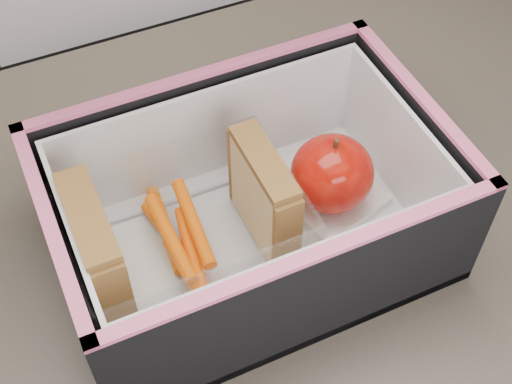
# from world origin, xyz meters

# --- Properties ---
(kitchen_table) EXTENTS (1.20, 0.80, 0.75)m
(kitchen_table) POSITION_xyz_m (0.00, 0.00, 0.66)
(kitchen_table) COLOR brown
(kitchen_table) RESTS_ON ground
(lunch_bag) EXTENTS (0.32, 0.30, 0.31)m
(lunch_bag) POSITION_xyz_m (-0.00, -0.01, 0.82)
(lunch_bag) COLOR black
(lunch_bag) RESTS_ON kitchen_table
(plastic_tub) EXTENTS (0.19, 0.13, 0.08)m
(plastic_tub) POSITION_xyz_m (-0.06, -0.01, 0.80)
(plastic_tub) COLOR white
(plastic_tub) RESTS_ON lunch_bag
(sandwich_left) EXTENTS (0.03, 0.09, 0.10)m
(sandwich_left) POSITION_xyz_m (-0.13, -0.01, 0.82)
(sandwich_left) COLOR #D7BD84
(sandwich_left) RESTS_ON plastic_tub
(sandwich_right) EXTENTS (0.02, 0.09, 0.10)m
(sandwich_right) POSITION_xyz_m (0.01, -0.01, 0.82)
(sandwich_right) COLOR #D7BD84
(sandwich_right) RESTS_ON plastic_tub
(carrot_sticks) EXTENTS (0.04, 0.16, 0.03)m
(carrot_sticks) POSITION_xyz_m (-0.06, -0.00, 0.79)
(carrot_sticks) COLOR #EF4B0E
(carrot_sticks) RESTS_ON plastic_tub
(paper_napkin) EXTENTS (0.10, 0.10, 0.01)m
(paper_napkin) POSITION_xyz_m (0.08, 0.00, 0.77)
(paper_napkin) COLOR white
(paper_napkin) RESTS_ON lunch_bag
(red_apple) EXTENTS (0.08, 0.08, 0.08)m
(red_apple) POSITION_xyz_m (0.08, -0.00, 0.81)
(red_apple) COLOR #950001
(red_apple) RESTS_ON paper_napkin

